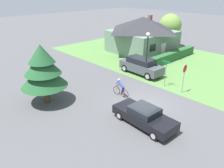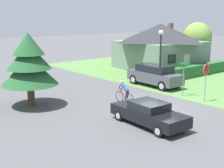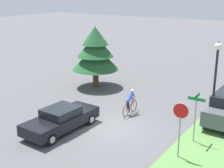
# 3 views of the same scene
# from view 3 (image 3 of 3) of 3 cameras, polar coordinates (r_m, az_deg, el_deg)

# --- Properties ---
(ground_plane) EXTENTS (140.00, 140.00, 0.00)m
(ground_plane) POSITION_cam_3_polar(r_m,az_deg,el_deg) (17.93, -0.49, -8.04)
(ground_plane) COLOR #515154
(sedan_left_lane) EXTENTS (1.97, 4.67, 1.34)m
(sedan_left_lane) POSITION_cam_3_polar(r_m,az_deg,el_deg) (17.63, -9.27, -6.34)
(sedan_left_lane) COLOR black
(sedan_left_lane) RESTS_ON ground
(cyclist) EXTENTS (0.44, 1.79, 1.58)m
(cyclist) POSITION_cam_3_polar(r_m,az_deg,el_deg) (19.63, 3.30, -3.46)
(cyclist) COLOR black
(cyclist) RESTS_ON ground
(stop_sign) EXTENTS (0.75, 0.07, 2.68)m
(stop_sign) POSITION_cam_3_polar(r_m,az_deg,el_deg) (14.59, 12.39, -6.27)
(stop_sign) COLOR gray
(stop_sign) RESTS_ON ground
(street_lamp) EXTENTS (0.39, 0.39, 4.91)m
(street_lamp) POSITION_cam_3_polar(r_m,az_deg,el_deg) (18.11, 18.50, 2.62)
(street_lamp) COLOR black
(street_lamp) RESTS_ON ground
(street_name_sign) EXTENTS (0.90, 0.90, 2.55)m
(street_name_sign) POSITION_cam_3_polar(r_m,az_deg,el_deg) (16.32, 15.06, -4.45)
(street_name_sign) COLOR gray
(street_name_sign) RESTS_ON ground
(conifer_tall_near) EXTENTS (3.72, 3.72, 4.88)m
(conifer_tall_near) POSITION_cam_3_polar(r_m,az_deg,el_deg) (24.70, -3.07, 5.99)
(conifer_tall_near) COLOR #4C3823
(conifer_tall_near) RESTS_ON ground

